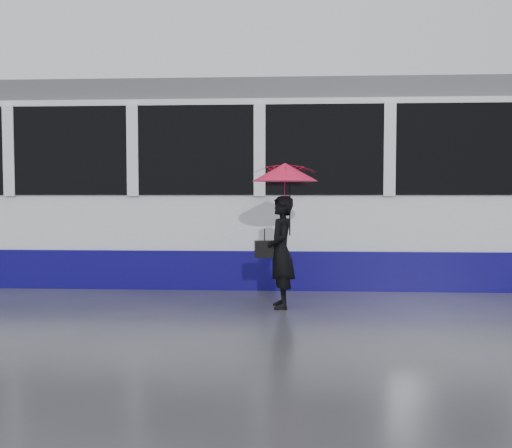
{
  "coord_description": "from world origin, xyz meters",
  "views": [
    {
      "loc": [
        1.67,
        -7.62,
        1.51
      ],
      "look_at": [
        1.24,
        0.21,
        1.1
      ],
      "focal_mm": 40.0,
      "sensor_mm": 36.0,
      "label": 1
    }
  ],
  "objects": [
    {
      "name": "rails",
      "position": [
        0.0,
        2.5,
        0.01
      ],
      "size": [
        34.0,
        1.51,
        0.02
      ],
      "color": "#3F3D38",
      "rests_on": "ground"
    },
    {
      "name": "tram",
      "position": [
        3.74,
        2.5,
        1.64
      ],
      "size": [
        26.0,
        2.56,
        3.35
      ],
      "color": "white",
      "rests_on": "ground"
    },
    {
      "name": "ground",
      "position": [
        0.0,
        0.0,
        0.0
      ],
      "size": [
        90.0,
        90.0,
        0.0
      ],
      "primitive_type": "plane",
      "color": "#2F2F34",
      "rests_on": "ground"
    },
    {
      "name": "woman",
      "position": [
        1.59,
        -0.09,
        0.74
      ],
      "size": [
        0.43,
        0.59,
        1.49
      ],
      "primitive_type": "imported",
      "rotation": [
        0.0,
        0.0,
        -1.42
      ],
      "color": "black",
      "rests_on": "ground"
    },
    {
      "name": "umbrella",
      "position": [
        1.64,
        -0.09,
        1.63
      ],
      "size": [
        0.99,
        0.99,
        1.01
      ],
      "rotation": [
        0.0,
        0.0,
        0.15
      ],
      "color": "#DA1265",
      "rests_on": "ground"
    },
    {
      "name": "handbag",
      "position": [
        1.37,
        -0.07,
        0.78
      ],
      "size": [
        0.28,
        0.15,
        0.41
      ],
      "rotation": [
        0.0,
        0.0,
        0.15
      ],
      "color": "black",
      "rests_on": "ground"
    }
  ]
}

